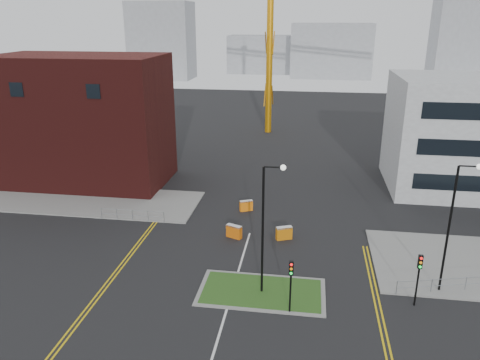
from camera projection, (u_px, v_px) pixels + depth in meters
name	position (u px, v px, depth m)	size (l,w,h in m)	color
pavement_left	(63.00, 199.00, 48.03)	(28.00, 8.00, 0.12)	slate
island_kerb	(262.00, 292.00, 31.86)	(8.60, 4.60, 0.08)	slate
grass_island	(262.00, 292.00, 31.86)	(8.00, 4.00, 0.12)	#284E1A
brick_building	(58.00, 121.00, 51.81)	(24.20, 10.07, 14.24)	#411110
streetlamp_island	(266.00, 220.00, 30.06)	(1.46, 0.36, 9.18)	black
streetlamp_right_near	(454.00, 219.00, 30.23)	(1.46, 0.36, 9.18)	black
traffic_light_island	(291.00, 277.00, 28.86)	(0.28, 0.33, 3.65)	black
traffic_light_right	(419.00, 271.00, 29.59)	(0.28, 0.33, 3.65)	black
railing_left	(132.00, 213.00, 42.80)	(6.05, 0.05, 1.10)	gray
centre_line	(215.00, 347.00, 26.56)	(0.15, 30.00, 0.01)	silver
yellow_left_a	(120.00, 266.00, 35.30)	(0.12, 24.00, 0.01)	gold
yellow_left_b	(123.00, 266.00, 35.26)	(0.12, 24.00, 0.01)	gold
yellow_right_a	(378.00, 320.00, 28.95)	(0.12, 20.00, 0.01)	gold
yellow_right_b	(383.00, 321.00, 28.90)	(0.12, 20.00, 0.01)	gold
skyline_a	(162.00, 41.00, 138.71)	(18.00, 12.00, 22.00)	gray
skyline_b	(331.00, 51.00, 141.95)	(24.00, 12.00, 16.00)	gray
skyline_c	(460.00, 31.00, 130.35)	(14.00, 12.00, 28.00)	gray
skyline_d	(274.00, 54.00, 154.49)	(30.00, 12.00, 12.00)	gray
barrier_left	(234.00, 231.00, 39.59)	(1.41, 0.93, 1.13)	#D25B0B
barrier_mid	(284.00, 233.00, 39.30)	(1.41, 0.93, 1.13)	#CE6F0B
barrier_right	(246.00, 205.00, 45.10)	(1.30, 0.89, 1.04)	orange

